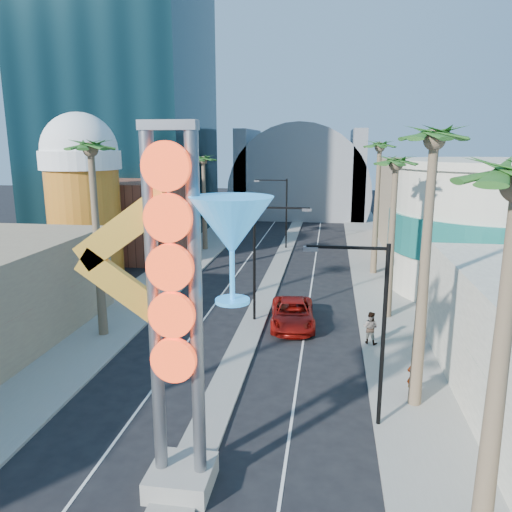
{
  "coord_description": "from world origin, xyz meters",
  "views": [
    {
      "loc": [
        4.86,
        -11.79,
        11.88
      ],
      "look_at": [
        0.37,
        18.29,
        4.96
      ],
      "focal_mm": 35.0,
      "sensor_mm": 36.0,
      "label": 1
    }
  ],
  "objects_px": {
    "red_pickup": "(293,314)",
    "pedestrian_a": "(414,377)",
    "pedestrian_b": "(370,328)",
    "neon_sign": "(199,290)"
  },
  "relations": [
    {
      "from": "neon_sign",
      "to": "red_pickup",
      "type": "distance_m",
      "value": 17.89
    },
    {
      "from": "neon_sign",
      "to": "pedestrian_b",
      "type": "relative_size",
      "value": 6.37
    },
    {
      "from": "neon_sign",
      "to": "pedestrian_a",
      "type": "relative_size",
      "value": 7.04
    },
    {
      "from": "pedestrian_b",
      "to": "neon_sign",
      "type": "bearing_deg",
      "value": 87.05
    },
    {
      "from": "neon_sign",
      "to": "red_pickup",
      "type": "relative_size",
      "value": 2.06
    },
    {
      "from": "red_pickup",
      "to": "pedestrian_a",
      "type": "distance_m",
      "value": 10.81
    },
    {
      "from": "red_pickup",
      "to": "pedestrian_b",
      "type": "relative_size",
      "value": 3.09
    },
    {
      "from": "pedestrian_a",
      "to": "pedestrian_b",
      "type": "height_order",
      "value": "pedestrian_b"
    },
    {
      "from": "red_pickup",
      "to": "pedestrian_a",
      "type": "bearing_deg",
      "value": -58.59
    },
    {
      "from": "red_pickup",
      "to": "pedestrian_b",
      "type": "bearing_deg",
      "value": -33.73
    }
  ]
}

